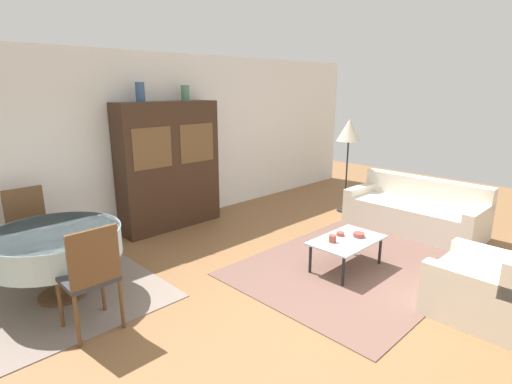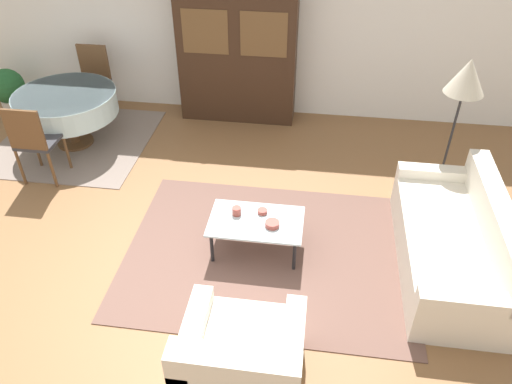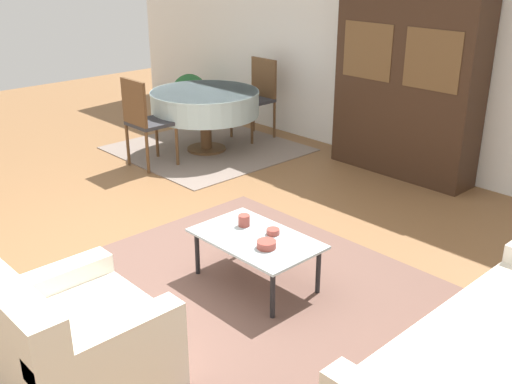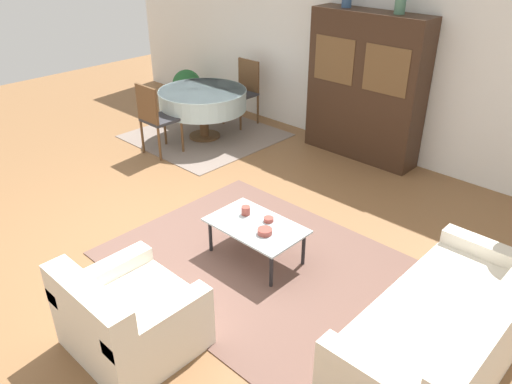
% 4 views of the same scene
% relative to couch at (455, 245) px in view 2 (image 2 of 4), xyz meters
% --- Properties ---
extents(ground_plane, '(14.00, 14.00, 0.00)m').
position_rel_couch_xyz_m(ground_plane, '(-2.85, -0.55, -0.29)').
color(ground_plane, brown).
extents(wall_back, '(10.00, 0.06, 2.70)m').
position_rel_couch_xyz_m(wall_back, '(-2.85, 3.08, 1.06)').
color(wall_back, white).
rests_on(wall_back, ground_plane).
extents(area_rug, '(2.92, 2.23, 0.01)m').
position_rel_couch_xyz_m(area_rug, '(-1.81, -0.07, -0.28)').
color(area_rug, brown).
rests_on(area_rug, ground_plane).
extents(dining_rug, '(2.01, 1.99, 0.01)m').
position_rel_couch_xyz_m(dining_rug, '(-4.74, 1.77, -0.28)').
color(dining_rug, gray).
rests_on(dining_rug, ground_plane).
extents(couch, '(0.91, 1.99, 0.79)m').
position_rel_couch_xyz_m(couch, '(0.00, 0.00, 0.00)').
color(couch, silver).
rests_on(couch, ground_plane).
extents(armchair, '(0.92, 0.86, 0.76)m').
position_rel_couch_xyz_m(armchair, '(-1.85, -1.56, 0.00)').
color(armchair, silver).
rests_on(armchair, ground_plane).
extents(coffee_table, '(0.94, 0.59, 0.38)m').
position_rel_couch_xyz_m(coffee_table, '(-1.95, -0.03, 0.06)').
color(coffee_table, black).
rests_on(coffee_table, area_rug).
extents(display_cabinet, '(1.64, 0.42, 1.98)m').
position_rel_couch_xyz_m(display_cabinet, '(-2.61, 2.82, 0.70)').
color(display_cabinet, '#382316').
rests_on(display_cabinet, ground_plane).
extents(dining_table, '(1.32, 1.32, 0.75)m').
position_rel_couch_xyz_m(dining_table, '(-4.71, 1.72, 0.32)').
color(dining_table, brown).
rests_on(dining_table, dining_rug).
extents(dining_chair_near, '(0.44, 0.44, 1.02)m').
position_rel_couch_xyz_m(dining_chair_near, '(-4.71, 0.84, 0.30)').
color(dining_chair_near, brown).
rests_on(dining_chair_near, dining_rug).
extents(dining_chair_far, '(0.44, 0.44, 1.02)m').
position_rel_couch_xyz_m(dining_chair_far, '(-4.71, 2.60, 0.30)').
color(dining_chair_far, brown).
rests_on(dining_chair_far, dining_rug).
extents(floor_lamp, '(0.42, 0.42, 1.65)m').
position_rel_couch_xyz_m(floor_lamp, '(0.08, 1.32, 1.12)').
color(floor_lamp, black).
rests_on(floor_lamp, ground_plane).
extents(cup, '(0.09, 0.09, 0.09)m').
position_rel_couch_xyz_m(cup, '(-2.16, 0.04, 0.15)').
color(cup, '#9E4238').
rests_on(cup, coffee_table).
extents(bowl, '(0.14, 0.14, 0.05)m').
position_rel_couch_xyz_m(bowl, '(-1.78, -0.09, 0.13)').
color(bowl, '#9E4238').
rests_on(bowl, coffee_table).
extents(bowl_small, '(0.10, 0.10, 0.04)m').
position_rel_couch_xyz_m(bowl_small, '(-1.91, 0.10, 0.12)').
color(bowl_small, '#9E4238').
rests_on(bowl_small, coffee_table).
extents(potted_plant, '(0.51, 0.51, 0.66)m').
position_rel_couch_xyz_m(potted_plant, '(-6.06, 2.51, 0.08)').
color(potted_plant, beige).
rests_on(potted_plant, ground_plane).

